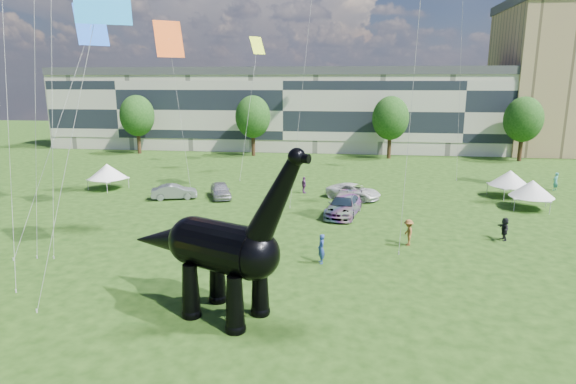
# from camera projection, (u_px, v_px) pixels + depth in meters

# --- Properties ---
(ground) EXTENTS (220.00, 220.00, 0.00)m
(ground) POSITION_uv_depth(u_px,v_px,m) (284.00, 355.00, 19.62)
(ground) COLOR #16330C
(ground) RESTS_ON ground
(terrace_row) EXTENTS (78.00, 11.00, 12.00)m
(terrace_row) POSITION_uv_depth(u_px,v_px,m) (288.00, 112.00, 79.19)
(terrace_row) COLOR beige
(terrace_row) RESTS_ON ground
(tree_far_left) EXTENTS (5.20, 5.20, 9.44)m
(tree_far_left) POSITION_uv_depth(u_px,v_px,m) (137.00, 112.00, 73.20)
(tree_far_left) COLOR #382314
(tree_far_left) RESTS_ON ground
(tree_mid_left) EXTENTS (5.20, 5.20, 9.44)m
(tree_mid_left) POSITION_uv_depth(u_px,v_px,m) (253.00, 113.00, 70.93)
(tree_mid_left) COLOR #382314
(tree_mid_left) RESTS_ON ground
(tree_mid_right) EXTENTS (5.20, 5.20, 9.44)m
(tree_mid_right) POSITION_uv_depth(u_px,v_px,m) (391.00, 115.00, 68.40)
(tree_mid_right) COLOR #382314
(tree_mid_right) RESTS_ON ground
(tree_far_right) EXTENTS (5.20, 5.20, 9.44)m
(tree_far_right) POSITION_uv_depth(u_px,v_px,m) (524.00, 116.00, 66.13)
(tree_far_right) COLOR #382314
(tree_far_right) RESTS_ON ground
(dinosaur_sculpture) EXTENTS (10.24, 5.81, 8.66)m
(dinosaur_sculpture) POSITION_uv_depth(u_px,v_px,m) (217.00, 249.00, 22.51)
(dinosaur_sculpture) COLOR black
(dinosaur_sculpture) RESTS_ON ground
(car_silver) EXTENTS (3.19, 4.67, 1.48)m
(car_silver) POSITION_uv_depth(u_px,v_px,m) (221.00, 190.00, 46.07)
(car_silver) COLOR #B8B9BD
(car_silver) RESTS_ON ground
(car_grey) EXTENTS (4.48, 2.75, 1.39)m
(car_grey) POSITION_uv_depth(u_px,v_px,m) (174.00, 192.00, 45.58)
(car_grey) COLOR gray
(car_grey) RESTS_ON ground
(car_white) EXTENTS (5.69, 4.44, 1.44)m
(car_white) POSITION_uv_depth(u_px,v_px,m) (354.00, 192.00, 45.60)
(car_white) COLOR silver
(car_white) RESTS_ON ground
(car_dark) EXTENTS (3.42, 6.11, 1.67)m
(car_dark) POSITION_uv_depth(u_px,v_px,m) (344.00, 206.00, 39.98)
(car_dark) COLOR #595960
(car_dark) RESTS_ON ground
(gazebo_near) EXTENTS (4.49, 4.49, 2.58)m
(gazebo_near) POSITION_uv_depth(u_px,v_px,m) (532.00, 189.00, 41.72)
(gazebo_near) COLOR silver
(gazebo_near) RESTS_ON ground
(gazebo_far) EXTENTS (4.70, 4.70, 2.61)m
(gazebo_far) POSITION_uv_depth(u_px,v_px,m) (510.00, 178.00, 46.17)
(gazebo_far) COLOR silver
(gazebo_far) RESTS_ON ground
(gazebo_left) EXTENTS (4.93, 4.93, 2.66)m
(gazebo_left) POSITION_uv_depth(u_px,v_px,m) (107.00, 171.00, 49.49)
(gazebo_left) COLOR white
(gazebo_left) RESTS_ON ground
(visitors) EXTENTS (54.83, 39.73, 1.87)m
(visitors) POSITION_uv_depth(u_px,v_px,m) (313.00, 228.00, 33.72)
(visitors) COLOR brown
(visitors) RESTS_ON ground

